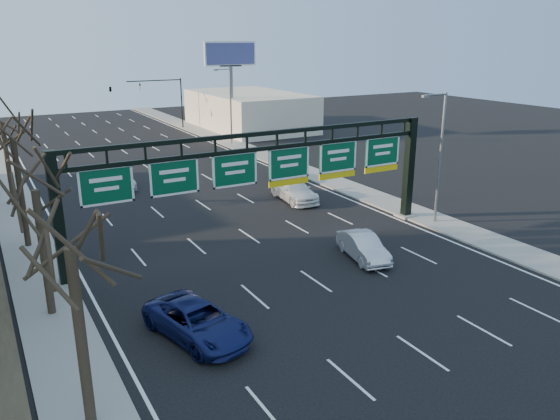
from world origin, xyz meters
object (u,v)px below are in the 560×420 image
car_silver_sedan (363,247)px  car_white_wagon (294,190)px  sign_gantry (265,173)px  car_blue_suv (197,321)px

car_silver_sedan → car_white_wagon: 12.70m
sign_gantry → car_silver_sedan: sign_gantry is taller
car_silver_sedan → sign_gantry: bearing=141.7°
sign_gantry → car_white_wagon: size_ratio=4.46×
car_blue_suv → sign_gantry: bearing=32.1°
car_blue_suv → car_silver_sedan: 12.22m
car_silver_sedan → car_white_wagon: (2.74, 12.40, 0.06)m
sign_gantry → car_blue_suv: 11.96m
car_white_wagon → car_silver_sedan: bearing=-97.8°
car_blue_suv → car_white_wagon: (14.44, 15.91, 0.03)m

